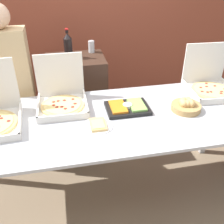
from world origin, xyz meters
TOP-DOWN VIEW (x-y plane):
  - ground_plane at (0.00, 0.00)m, footprint 16.00×16.00m
  - brick_wall_behind at (0.00, 1.70)m, footprint 10.00×0.06m
  - buffet_table at (0.00, 0.00)m, footprint 2.46×0.97m
  - pizza_box_far_right at (-0.38, 0.27)m, footprint 0.41×0.43m
  - pizza_box_near_right at (0.99, 0.27)m, footprint 0.44×0.45m
  - paper_plate_front_right at (-0.13, -0.10)m, footprint 0.23×0.23m
  - veggie_tray at (0.15, 0.09)m, footprint 0.36×0.26m
  - bread_basket at (0.63, -0.01)m, footprint 0.24×0.24m
  - sideboard_podium at (-0.22, 0.86)m, footprint 0.61×0.46m
  - soda_bottle at (-0.27, 0.88)m, footprint 0.08×0.08m
  - soda_can_silver at (-0.02, 1.00)m, footprint 0.07×0.07m
  - person_guest_plaid at (-0.84, 0.69)m, footprint 0.40×0.22m

SIDE VIEW (x-z plane):
  - ground_plane at x=0.00m, z-range 0.00..0.00m
  - sideboard_podium at x=-0.22m, z-range 0.00..1.12m
  - buffet_table at x=0.00m, z-range 0.37..1.28m
  - person_guest_plaid at x=-0.84m, z-range 0.04..1.75m
  - paper_plate_front_right at x=-0.13m, z-range 0.91..0.95m
  - veggie_tray at x=0.15m, z-range 0.91..0.97m
  - bread_basket at x=0.63m, z-range 0.91..1.01m
  - pizza_box_far_right at x=-0.38m, z-range 0.79..1.20m
  - pizza_box_near_right at x=0.99m, z-range 0.79..1.20m
  - soda_can_silver at x=-0.02m, z-range 1.12..1.25m
  - soda_bottle at x=-0.27m, z-range 1.10..1.40m
  - brick_wall_behind at x=0.00m, z-range 0.00..2.80m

